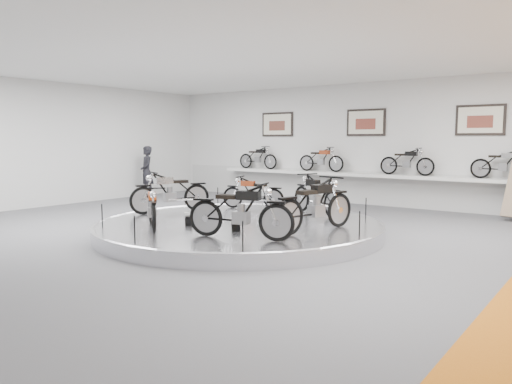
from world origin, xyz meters
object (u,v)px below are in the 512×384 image
Objects in this scene: display_platform at (239,228)px; bike_e at (152,207)px; bike_a at (316,204)px; bike_f at (240,211)px; visitor at (147,172)px; bike_c at (253,193)px; bike_d at (170,192)px; shelf at (361,175)px; bike_b at (316,195)px.

display_platform is 2.05m from bike_e.
bike_f is (-0.74, -1.51, -0.02)m from bike_a.
visitor is at bearing 153.06° from display_platform.
bike_d is (-1.29, -1.74, 0.09)m from bike_c.
display_platform is at bearing -90.00° from shelf.
bike_c is 3.52m from bike_e.
visitor is (-8.28, 1.82, 0.15)m from bike_b.
shelf is 4.69m from bike_c.
bike_c is 0.83× the size of bike_d.
visitor is (-5.12, 3.69, 0.13)m from bike_d.
shelf is at bearing -176.68° from bike_d.
bike_e is 0.79× the size of visitor.
bike_e is at bearing 59.45° from bike_d.
shelf is 5.91× the size of bike_a.
shelf is (0.00, 6.40, 0.85)m from display_platform.
bike_e is at bearing 132.38° from bike_a.
display_platform is 0.58× the size of shelf.
bike_d is 1.00× the size of bike_f.
bike_d reaches higher than shelf.
bike_b is 1.13× the size of bike_e.
bike_e is (1.31, -1.78, -0.08)m from bike_d.
bike_b is at bearing -78.85° from shelf.
bike_a is 0.98× the size of visitor.
bike_b is at bearing 169.64° from bike_c.
visitor reaches higher than display_platform.
bike_d is at bearing 164.72° from bike_e.
display_platform is 3.44× the size of bike_a.
display_platform is at bearing 98.78° from bike_e.
display_platform is 2.15m from bike_c.
shelf is 8.01m from bike_f.
bike_f is at bearing -81.12° from shelf.
bike_b is at bearing 41.76° from bike_a.
bike_f reaches higher than display_platform.
visitor is (-6.43, 5.46, 0.21)m from bike_e.
bike_c is 2.17m from bike_d.
bike_e is at bearing 76.16° from bike_c.
bike_a reaches higher than bike_c.
bike_e is at bearing -119.59° from display_platform.
bike_a is 2.23m from bike_b.
bike_c is 0.83× the size of bike_f.
display_platform is at bearing 3.96° from visitor.
shelf is 7.86m from visitor.
bike_a is 1.23× the size of bike_e.
bike_a is 3.40m from bike_e.
bike_b is 3.66m from bike_d.
bike_d is (-2.28, 0.07, 0.68)m from display_platform.
visitor reaches higher than bike_a.
bike_d is 0.94× the size of visitor.
display_platform is 3.36× the size of visitor.
bike_b is at bearing 80.82° from bike_f.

